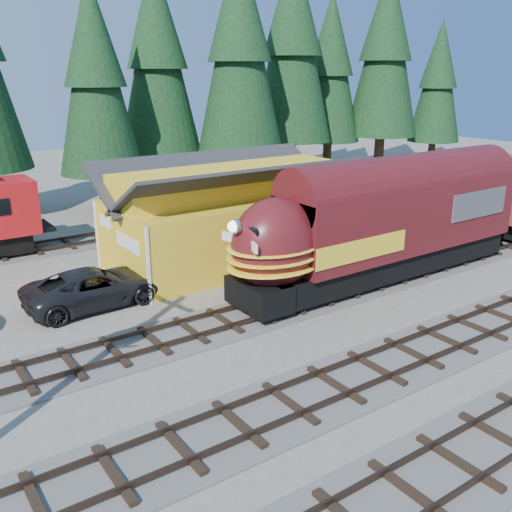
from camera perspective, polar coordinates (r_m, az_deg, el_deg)
ground at (r=22.25m, az=12.45°, el=-7.40°), size 120.00×120.00×0.00m
track_siding at (r=31.92m, az=19.51°, el=-0.04°), size 68.00×3.20×0.33m
depot at (r=28.96m, az=-2.51°, el=5.18°), size 12.80×7.00×5.30m
conifer_backdrop at (r=43.95m, az=-5.74°, el=19.03°), size 78.20×22.31×16.90m
locomotive at (r=26.44m, az=11.88°, el=2.66°), size 16.13×3.21×4.39m
pickup_truck_a at (r=24.71m, az=-15.85°, el=-3.04°), size 5.86×2.86×1.60m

